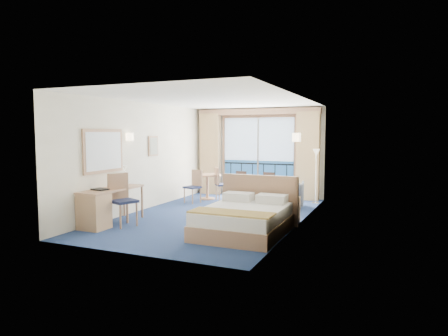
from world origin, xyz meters
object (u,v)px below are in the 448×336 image
armchair (289,194)px  table_chair_a (221,182)px  desk (98,207)px  nightstand (288,210)px  bed (245,219)px  round_table (207,180)px  desk_chair (121,196)px  table_chair_b (194,184)px  floor_lamp (316,162)px

armchair → table_chair_a: table_chair_a is taller
desk → armchair: bearing=51.3°
nightstand → table_chair_a: 3.24m
bed → armchair: bed is taller
round_table → table_chair_a: table_chair_a is taller
armchair → desk_chair: 4.41m
desk_chair → table_chair_b: (0.13, 3.08, -0.10)m
bed → desk_chair: size_ratio=1.81×
armchair → bed: bearing=77.6°
desk_chair → table_chair_a: 3.72m
armchair → table_chair_a: 2.09m
desk_chair → armchair: bearing=-15.4°
bed → table_chair_a: size_ratio=2.07×
armchair → desk_chair: (-2.74, -3.44, 0.27)m
desk → table_chair_a: bearing=76.3°
bed → table_chair_b: bearing=132.4°
desk → desk_chair: (0.30, 0.37, 0.20)m
nightstand → table_chair_b: size_ratio=0.62×
table_chair_a → table_chair_b: table_chair_a is taller
desk_chair → table_chair_a: desk_chair is taller
table_chair_a → table_chair_b: 0.79m
nightstand → floor_lamp: (0.11, 2.61, 0.86)m
bed → floor_lamp: bearing=80.3°
round_table → table_chair_a: bearing=-9.2°
floor_lamp → round_table: (-3.07, -0.49, -0.58)m
bed → round_table: (-2.41, 3.38, 0.26)m
desk → floor_lamp: bearing=51.9°
bed → armchair: 3.09m
armchair → desk: bearing=41.1°
floor_lamp → table_chair_b: floor_lamp is taller
table_chair_b → armchair: bearing=24.9°
bed → nightstand: (0.55, 1.25, -0.01)m
armchair → round_table: round_table is taller
bed → table_chair_b: bed is taller
round_table → table_chair_b: bearing=-97.7°
floor_lamp → table_chair_b: size_ratio=1.65×
table_chair_a → desk: bearing=127.7°
bed → table_chair_a: bed is taller
nightstand → table_chair_a: bearing=140.6°
nightstand → desk: size_ratio=0.35×
armchair → floor_lamp: floor_lamp is taller
floor_lamp → table_chair_a: floor_lamp is taller
armchair → table_chair_b: 2.64m
desk → table_chair_a: size_ratio=1.70×
desk_chair → round_table: (0.22, 3.73, -0.06)m
floor_lamp → table_chair_b: bearing=-160.2°
armchair → nightstand: bearing=93.0°
bed → round_table: bed is taller
table_chair_a → nightstand: bearing=-168.0°
armchair → desk: desk is taller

